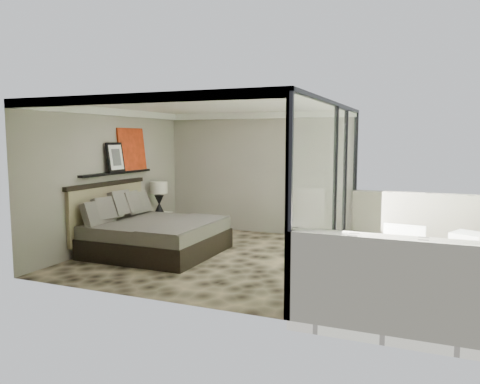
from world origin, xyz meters
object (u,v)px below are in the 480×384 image
at_px(nightstand, 157,224).
at_px(lounger, 398,254).
at_px(table_lamp, 159,193).
at_px(bed, 152,234).
at_px(ottoman, 468,247).

height_order(nightstand, lounger, lounger).
relative_size(nightstand, lounger, 0.33).
bearing_deg(table_lamp, nightstand, -167.98).
xyz_separation_m(bed, lounger, (4.47, 0.96, -0.19)).
distance_m(table_lamp, ottoman, 6.44).
height_order(bed, table_lamp, bed).
xyz_separation_m(nightstand, table_lamp, (0.05, 0.01, 0.71)).
height_order(table_lamp, lounger, table_lamp).
relative_size(ottoman, lounger, 0.33).
bearing_deg(ottoman, lounger, -150.32).
bearing_deg(bed, lounger, 12.12).
xyz_separation_m(table_lamp, ottoman, (6.40, 0.11, -0.71)).
relative_size(bed, table_lamp, 3.26).
relative_size(bed, ottoman, 4.40).
bearing_deg(table_lamp, bed, -62.48).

